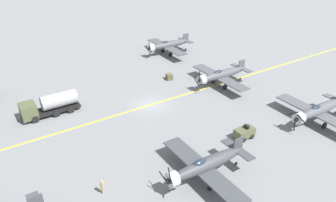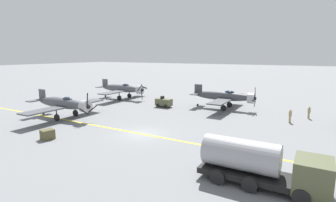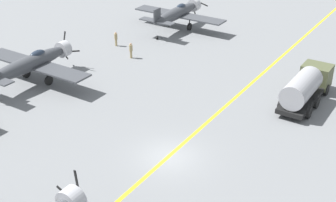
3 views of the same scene
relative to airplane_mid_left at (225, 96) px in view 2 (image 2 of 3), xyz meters
name	(u,v)px [view 2 (image 2 of 3)]	position (x,y,z in m)	size (l,w,h in m)	color
ground_plane	(142,134)	(17.30, -3.57, -2.01)	(400.00, 400.00, 0.00)	slate
taxiway_stripe	(142,134)	(17.30, -3.57, -2.01)	(0.30, 160.00, 0.01)	yellow
airplane_mid_left	(225,96)	(0.00, 0.00, 0.00)	(12.00, 9.98, 3.76)	#404348
airplane_near_center	(64,104)	(16.72, -16.67, 0.00)	(12.00, 9.98, 3.80)	#4D5055
airplane_near_left	(123,89)	(0.71, -19.87, 0.00)	(12.00, 9.98, 3.65)	#515459
fuel_tanker	(262,164)	(22.67, 9.83, -0.50)	(2.68, 8.00, 2.98)	black
tow_tractor	(164,102)	(3.42, -9.09, -1.22)	(1.57, 2.60, 1.79)	#515638
ground_crew_walking	(309,112)	(0.41, 11.78, -1.12)	(0.36, 0.36, 1.64)	tan
ground_crew_inspecting	(290,115)	(3.98, 9.81, -1.09)	(0.37, 0.37, 1.69)	tan
supply_crate_by_tanker	(48,134)	(23.49, -10.82, -1.52)	(1.19, 0.99, 0.99)	brown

